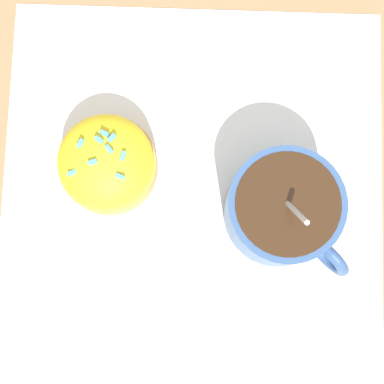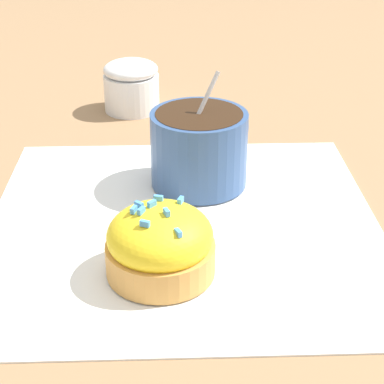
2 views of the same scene
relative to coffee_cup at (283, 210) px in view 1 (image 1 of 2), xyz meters
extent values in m
plane|color=#93704C|center=(0.07, -0.01, -0.04)|extent=(3.00, 3.00, 0.00)
cube|color=white|center=(0.07, -0.01, -0.04)|extent=(0.35, 0.36, 0.00)
cylinder|color=#335184|center=(0.00, 0.00, 0.00)|extent=(0.09, 0.09, 0.07)
cylinder|color=#331E0F|center=(0.00, 0.00, 0.03)|extent=(0.08, 0.08, 0.01)
torus|color=#335184|center=(-0.04, 0.03, 0.00)|extent=(0.04, 0.04, 0.04)
ellipsoid|color=silver|center=(-0.01, 0.02, -0.03)|extent=(0.03, 0.03, 0.01)
cylinder|color=silver|center=(0.00, -0.01, 0.02)|extent=(0.03, 0.05, 0.10)
cylinder|color=#D19347|center=(0.15, -0.03, -0.03)|extent=(0.08, 0.08, 0.02)
ellipsoid|color=yellow|center=(0.15, -0.03, -0.01)|extent=(0.08, 0.08, 0.04)
cube|color=#4C99EA|center=(0.14, -0.04, 0.02)|extent=(0.01, 0.01, 0.00)
cube|color=#4C99EA|center=(0.15, -0.02, 0.02)|extent=(0.01, 0.01, 0.00)
cube|color=#4C99EA|center=(0.15, -0.04, 0.02)|extent=(0.01, 0.01, 0.00)
cube|color=#4C99EA|center=(0.13, -0.01, 0.01)|extent=(0.01, 0.01, 0.00)
cube|color=#4C99EA|center=(0.14, -0.03, 0.02)|extent=(0.01, 0.01, 0.00)
cube|color=#4C99EA|center=(0.17, -0.01, 0.01)|extent=(0.01, 0.01, 0.00)
cube|color=#4C99EA|center=(0.17, -0.04, 0.01)|extent=(0.01, 0.01, 0.00)
cube|color=#4C99EA|center=(0.13, -0.03, 0.02)|extent=(0.00, 0.01, 0.00)
cube|color=#4C99EA|center=(0.15, -0.05, 0.02)|extent=(0.01, 0.01, 0.00)
camera|label=1|loc=(0.07, 0.06, 0.51)|focal=60.00mm
camera|label=2|loc=(0.55, 0.01, 0.25)|focal=60.00mm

